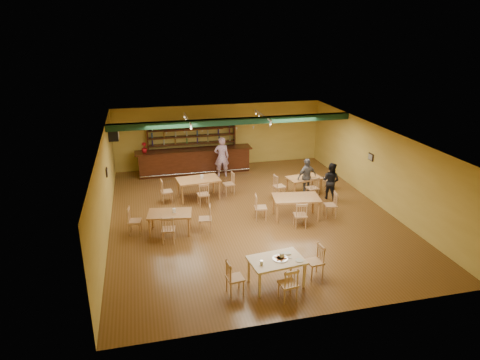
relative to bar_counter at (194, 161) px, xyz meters
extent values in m
plane|color=brown|center=(1.37, -5.15, -0.56)|extent=(12.00, 12.00, 0.00)
cube|color=#10311C|center=(1.37, -2.35, 2.31)|extent=(10.00, 0.30, 0.25)
cube|color=white|center=(-0.43, -1.75, 2.38)|extent=(0.05, 2.50, 0.05)
cube|color=white|center=(2.77, -1.75, 2.38)|extent=(0.05, 2.50, 0.05)
cube|color=white|center=(-3.43, -0.95, 1.79)|extent=(0.34, 0.70, 0.48)
cube|color=black|center=(-3.60, -4.15, 1.14)|extent=(0.04, 0.34, 0.28)
cube|color=black|center=(6.34, -4.65, 1.14)|extent=(0.04, 0.34, 0.28)
cube|color=#33160A|center=(0.00, 0.00, 0.00)|extent=(5.37, 0.85, 1.13)
cube|color=#33160A|center=(0.00, 0.63, 0.57)|extent=(4.16, 0.40, 2.28)
imported|color=#AE1019|center=(-2.24, 0.00, 0.80)|extent=(0.33, 0.33, 0.46)
cube|color=#A5763A|center=(-0.27, -3.18, -0.15)|extent=(1.73, 1.15, 0.82)
cube|color=#A5763A|center=(4.03, -3.62, -0.22)|extent=(1.48, 1.02, 0.69)
cube|color=#A5763A|center=(-1.61, -5.92, -0.21)|extent=(1.55, 1.08, 0.72)
cube|color=#A5763A|center=(2.86, -5.82, -0.16)|extent=(1.76, 1.21, 0.81)
cube|color=beige|center=(0.89, -9.65, -0.18)|extent=(1.53, 1.08, 0.76)
cylinder|color=silver|center=(0.99, -9.65, 0.21)|extent=(0.54, 0.54, 0.01)
cylinder|color=#EAE5C6|center=(0.43, -9.80, 0.25)|extent=(0.08, 0.08, 0.11)
cube|color=white|center=(1.24, -9.44, 0.21)|extent=(0.21, 0.16, 0.03)
cube|color=silver|center=(1.14, -9.60, 0.22)|extent=(0.31, 0.27, 0.00)
cylinder|color=white|center=(1.45, -9.85, 0.21)|extent=(0.24, 0.24, 0.01)
imported|color=#844392|center=(1.14, -0.83, 0.36)|extent=(0.70, 0.49, 1.85)
imported|color=black|center=(4.83, -4.42, 0.18)|extent=(0.90, 0.92, 1.50)
imported|color=slate|center=(4.06, -3.82, 0.21)|extent=(0.97, 0.62, 1.54)
camera|label=1|loc=(-2.32, -18.99, 6.04)|focal=31.99mm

